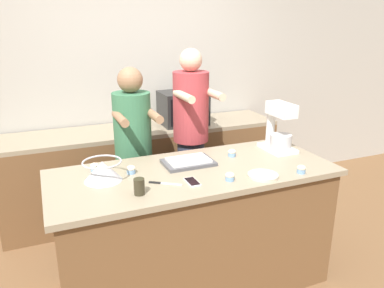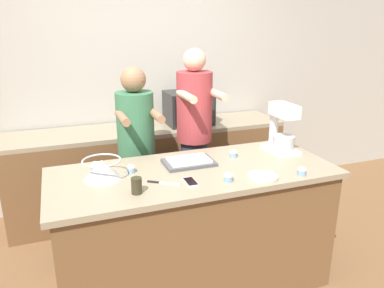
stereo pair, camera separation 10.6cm
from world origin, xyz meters
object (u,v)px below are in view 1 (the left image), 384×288
Objects in this scene: drinking_glass at (139,187)px; cupcake_0 at (232,153)px; person_right at (191,141)px; stand_mixer at (279,130)px; cell_phone at (192,182)px; knife at (163,183)px; baking_tray at (188,162)px; cupcake_3 at (282,140)px; cupcake_1 at (95,167)px; cupcake_5 at (301,169)px; small_plate at (263,175)px; cupcake_2 at (131,169)px; person_left at (134,157)px; cupcake_4 at (230,176)px; microwave_oven at (183,108)px; mixing_bowl at (103,170)px.

cupcake_0 is (0.83, 0.38, -0.02)m from drinking_glass.
stand_mixer is (0.53, -0.55, 0.19)m from person_right.
cell_phone is 0.19m from knife.
cupcake_3 is at bearing 9.26° from baking_tray.
cupcake_5 is at bearing -24.34° from cupcake_1.
cupcake_1 is at bearing 152.08° from small_plate.
knife is 0.29m from cupcake_2.
person_left is 7.79× the size of small_plate.
cupcake_4 is at bearing -148.66° from stand_mixer.
cupcake_0 is 0.80m from cupcake_2.
cupcake_3 is at bearing -63.86° from microwave_oven.
person_left is 0.95m from drinking_glass.
cupcake_2 reaches higher than small_plate.
baking_tray is 2.52× the size of cell_phone.
cupcake_2 is at bearing -125.30° from microwave_oven.
cupcake_1 is (-0.38, -0.43, 0.12)m from person_left.
small_plate is 3.32× the size of cupcake_4.
cupcake_3 is at bearing 19.96° from drinking_glass.
microwave_oven reaches higher than cupcake_5.
cupcake_0 is at bearing -77.74° from person_right.
drinking_glass reaches higher than baking_tray.
person_right is 0.98m from small_plate.
mixing_bowl reaches higher than cupcake_2.
mixing_bowl is (-0.36, -0.62, 0.17)m from person_left.
cupcake_5 is at bearing -17.27° from mixing_bowl.
cupcake_1 is at bearing -135.50° from microwave_oven.
cupcake_0 is 0.57m from cupcake_3.
cupcake_5 is at bearing -105.82° from stand_mixer.
microwave_oven is (1.05, 1.24, 0.07)m from mixing_bowl.
small_plate is 0.67m from knife.
cupcake_1 is (-0.37, 0.40, 0.03)m from knife.
cupcake_3 is at bearing 18.86° from knife.
cupcake_2 is at bearing 12.84° from mixing_bowl.
small_plate is at bearing -26.27° from cupcake_2.
cupcake_0 is 1.00× the size of cupcake_1.
cupcake_1 is 1.00× the size of cupcake_4.
microwave_oven reaches higher than cupcake_3.
cupcake_2 is at bearing 147.10° from cupcake_4.
person_left is 25.89× the size of cupcake_2.
microwave_oven is at bearing 64.17° from knife.
microwave_oven is (0.42, 1.19, 0.12)m from baking_tray.
person_right is 1.10m from cupcake_5.
cupcake_5 is (0.65, -0.45, 0.01)m from baking_tray.
cell_phone is at bearing -159.52° from stand_mixer.
cupcake_0 is (-0.41, 0.01, -0.14)m from stand_mixer.
cupcake_3 is (0.14, 0.14, -0.14)m from stand_mixer.
cupcake_1 is at bearing 111.27° from drinking_glass.
cell_phone reaches higher than knife.
person_left is 0.85m from cupcake_0.
knife is at bearing 167.34° from small_plate.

